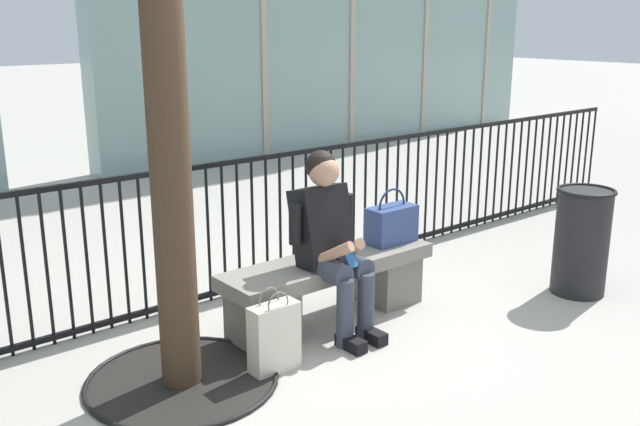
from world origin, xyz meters
name	(u,v)px	position (x,y,z in m)	size (l,w,h in m)	color
ground_plane	(329,319)	(0.00, 0.00, 0.00)	(60.00, 60.00, 0.00)	#B2ADA3
stone_bench	(329,283)	(0.00, 0.00, 0.27)	(1.60, 0.44, 0.45)	gray
seated_person_with_phone	(330,237)	(-0.10, -0.13, 0.65)	(0.52, 0.66, 1.21)	#383D4C
handbag_on_bench	(391,224)	(0.58, -0.01, 0.59)	(0.38, 0.19, 0.41)	#33477F
shopping_bag	(274,337)	(-0.73, -0.36, 0.22)	(0.31, 0.13, 0.52)	beige
plaza_railing	(260,222)	(0.00, 0.83, 0.53)	(9.47, 0.04, 1.04)	black
trash_can	(582,240)	(1.80, -0.81, 0.42)	(0.43, 0.43, 0.82)	black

